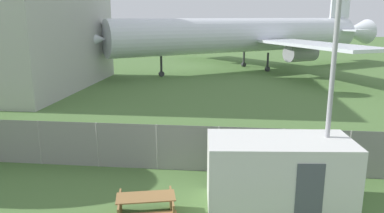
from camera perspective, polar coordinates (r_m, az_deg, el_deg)
The scene contains 5 objects.
perimeter_fence at distance 15.27m, azimuth 4.10°, elevation -6.55°, with size 56.07×0.07×1.93m.
airplane at distance 45.23m, azimuth 8.54°, elevation 10.66°, with size 36.41×30.13×11.81m.
portable_cabin at distance 12.91m, azimuth 13.06°, elevation -9.81°, with size 4.87×2.70×2.33m.
picnic_bench_near_cabin at distance 12.18m, azimuth -7.02°, elevation -14.62°, with size 2.11×1.80×0.76m.
light_mast at distance 12.69m, azimuth 20.74°, elevation 5.83°, with size 0.44×0.44×7.66m.
Camera 1 is at (0.50, -4.53, 6.21)m, focal length 35.00 mm.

